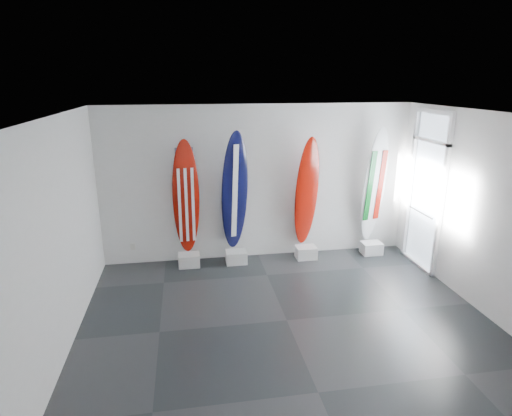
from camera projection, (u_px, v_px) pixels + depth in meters
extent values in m
plane|color=black|center=(287.00, 320.00, 6.32)|extent=(6.00, 6.00, 0.00)
plane|color=white|center=(292.00, 114.00, 5.45)|extent=(6.00, 6.00, 0.00)
plane|color=white|center=(258.00, 183.00, 8.25)|extent=(6.00, 0.00, 6.00)
plane|color=white|center=(361.00, 323.00, 3.53)|extent=(6.00, 0.00, 6.00)
plane|color=white|center=(60.00, 238.00, 5.41)|extent=(0.00, 5.00, 5.00)
plane|color=white|center=(484.00, 214.00, 6.36)|extent=(0.00, 5.00, 5.00)
cube|color=silver|center=(189.00, 260.00, 8.13)|extent=(0.40, 0.30, 0.24)
ellipsoid|color=maroon|center=(186.00, 198.00, 7.87)|extent=(0.52, 0.27, 2.19)
cube|color=silver|center=(236.00, 257.00, 8.27)|extent=(0.40, 0.30, 0.24)
ellipsoid|color=black|center=(235.00, 192.00, 7.99)|extent=(0.60, 0.46, 2.33)
cube|color=silver|center=(306.00, 252.00, 8.49)|extent=(0.40, 0.30, 0.24)
ellipsoid|color=maroon|center=(307.00, 192.00, 8.23)|extent=(0.56, 0.44, 2.19)
cube|color=silver|center=(371.00, 248.00, 8.71)|extent=(0.40, 0.30, 0.24)
ellipsoid|color=white|center=(374.00, 186.00, 8.43)|extent=(0.59, 0.43, 2.34)
cube|color=silver|center=(133.00, 247.00, 8.18)|extent=(0.09, 0.02, 0.13)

